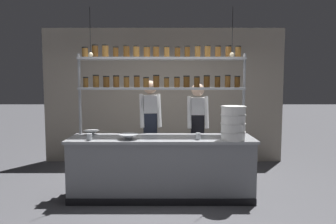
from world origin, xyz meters
TOP-DOWN VIEW (x-y plane):
  - ground_plane at (0.00, 0.00)m, footprint 40.00×40.00m
  - back_wall at (0.00, 2.26)m, footprint 5.17×0.12m
  - prep_counter at (0.00, -0.00)m, footprint 2.77×0.76m
  - spice_shelf_unit at (-0.01, 0.33)m, footprint 2.65×0.28m
  - chef_left at (-0.20, 0.64)m, footprint 0.39×0.33m
  - chef_center at (0.60, 0.69)m, footprint 0.36×0.30m
  - container_stack at (1.03, -0.23)m, footprint 0.36×0.36m
  - prep_bowl_near_left at (-0.47, -0.19)m, footprint 0.29×0.29m
  - prep_bowl_center_front at (-1.11, 0.22)m, footprint 0.25×0.25m
  - serving_cup_front at (0.53, -0.20)m, footprint 0.07×0.07m
  - serving_cup_by_board at (-1.02, -0.26)m, footprint 0.08×0.08m
  - pendant_light_row at (0.00, 0.00)m, footprint 2.15×0.07m

SIDE VIEW (x-z plane):
  - ground_plane at x=0.00m, z-range 0.00..0.00m
  - prep_counter at x=0.00m, z-range 0.00..0.92m
  - prep_bowl_center_front at x=-1.11m, z-range 0.92..0.99m
  - prep_bowl_near_left at x=-0.47m, z-range 0.92..1.00m
  - serving_cup_by_board at x=-1.02m, z-range 0.92..1.02m
  - serving_cup_front at x=0.53m, z-range 0.92..1.02m
  - chef_center at x=0.60m, z-range 0.14..1.86m
  - chef_left at x=-0.20m, z-range 0.15..1.92m
  - container_stack at x=1.03m, z-range 0.92..1.41m
  - back_wall at x=0.00m, z-range 0.00..2.89m
  - spice_shelf_unit at x=-0.01m, z-range 0.70..3.04m
  - pendant_light_row at x=0.00m, z-range 1.82..2.55m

